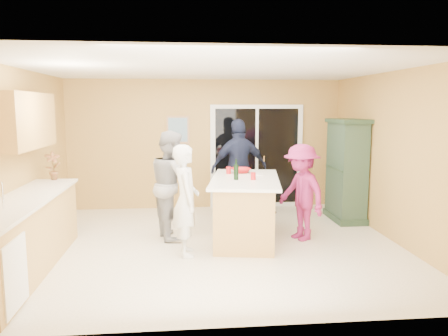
{
  "coord_description": "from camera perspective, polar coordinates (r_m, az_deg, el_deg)",
  "views": [
    {
      "loc": [
        -0.47,
        -6.33,
        2.06
      ],
      "look_at": [
        0.15,
        0.1,
        1.15
      ],
      "focal_mm": 35.0,
      "sensor_mm": 36.0,
      "label": 1
    }
  ],
  "objects": [
    {
      "name": "floor",
      "position": [
        6.68,
        -1.22,
        -9.96
      ],
      "size": [
        5.5,
        5.5,
        0.0
      ],
      "primitive_type": "plane",
      "color": "white",
      "rests_on": "ground"
    },
    {
      "name": "ceiling",
      "position": [
        6.37,
        -1.29,
        12.88
      ],
      "size": [
        5.5,
        5.0,
        0.1
      ],
      "primitive_type": "cube",
      "color": "white",
      "rests_on": "wall_back"
    },
    {
      "name": "wall_back",
      "position": [
        8.88,
        -2.46,
        3.1
      ],
      "size": [
        5.5,
        0.1,
        2.6
      ],
      "primitive_type": "cube",
      "color": "#EABA60",
      "rests_on": "ground"
    },
    {
      "name": "wall_front",
      "position": [
        3.93,
        1.47,
        -3.14
      ],
      "size": [
        5.5,
        0.1,
        2.6
      ],
      "primitive_type": "cube",
      "color": "#EABA60",
      "rests_on": "ground"
    },
    {
      "name": "wall_left",
      "position": [
        6.77,
        -25.14,
        0.81
      ],
      "size": [
        0.1,
        5.0,
        2.6
      ],
      "primitive_type": "cube",
      "color": "#EABA60",
      "rests_on": "ground"
    },
    {
      "name": "wall_right",
      "position": [
        7.14,
        21.33,
        1.36
      ],
      "size": [
        0.1,
        5.0,
        2.6
      ],
      "primitive_type": "cube",
      "color": "#EABA60",
      "rests_on": "ground"
    },
    {
      "name": "left_cabinet_run",
      "position": [
        5.86,
        -25.28,
        -8.59
      ],
      "size": [
        0.65,
        3.05,
        1.24
      ],
      "color": "tan",
      "rests_on": "floor"
    },
    {
      "name": "upper_cabinets",
      "position": [
        6.48,
        -24.57,
        5.66
      ],
      "size": [
        0.35,
        1.6,
        0.75
      ],
      "primitive_type": "cube",
      "color": "tan",
      "rests_on": "wall_left"
    },
    {
      "name": "sliding_door",
      "position": [
        8.98,
        4.27,
        1.54
      ],
      "size": [
        1.9,
        0.07,
        2.1
      ],
      "color": "white",
      "rests_on": "floor"
    },
    {
      "name": "framed_picture",
      "position": [
        8.82,
        -6.05,
        4.99
      ],
      "size": [
        0.46,
        0.04,
        0.56
      ],
      "color": "tan",
      "rests_on": "wall_back"
    },
    {
      "name": "kitchen_island",
      "position": [
        6.79,
        2.78,
        -5.63
      ],
      "size": [
        1.3,
        2.0,
        0.98
      ],
      "rotation": [
        0.0,
        0.0,
        -0.17
      ],
      "color": "tan",
      "rests_on": "floor"
    },
    {
      "name": "green_hutch",
      "position": [
        8.21,
        15.69,
        -0.42
      ],
      "size": [
        0.53,
        1.0,
        1.84
      ],
      "color": "#243A26",
      "rests_on": "floor"
    },
    {
      "name": "woman_white",
      "position": [
        6.07,
        -5.0,
        -4.22
      ],
      "size": [
        0.43,
        0.6,
        1.55
      ],
      "primitive_type": "imported",
      "rotation": [
        0.0,
        0.0,
        1.67
      ],
      "color": "silver",
      "rests_on": "floor"
    },
    {
      "name": "woman_grey",
      "position": [
        6.92,
        -6.79,
        -2.13
      ],
      "size": [
        0.84,
        0.97,
        1.7
      ],
      "primitive_type": "imported",
      "rotation": [
        0.0,
        0.0,
        1.84
      ],
      "color": "#A1A1A4",
      "rests_on": "floor"
    },
    {
      "name": "woman_navy",
      "position": [
        8.11,
        2.0,
        -0.07
      ],
      "size": [
        1.15,
        0.66,
        1.84
      ],
      "primitive_type": "imported",
      "rotation": [
        0.0,
        0.0,
        3.35
      ],
      "color": "#1B213D",
      "rests_on": "floor"
    },
    {
      "name": "woman_magenta",
      "position": [
        6.86,
        10.06,
        -3.14
      ],
      "size": [
        0.9,
        1.11,
        1.49
      ],
      "primitive_type": "imported",
      "rotation": [
        0.0,
        0.0,
        -1.16
      ],
      "color": "#942057",
      "rests_on": "floor"
    },
    {
      "name": "serving_bowl",
      "position": [
        7.22,
        2.21,
        -0.32
      ],
      "size": [
        0.36,
        0.36,
        0.08
      ],
      "primitive_type": "imported",
      "rotation": [
        0.0,
        0.0,
        0.16
      ],
      "color": "#B61416",
      "rests_on": "kitchen_island"
    },
    {
      "name": "tulip_vase",
      "position": [
        7.19,
        -21.44,
        0.29
      ],
      "size": [
        0.28,
        0.23,
        0.45
      ],
      "primitive_type": "imported",
      "rotation": [
        0.0,
        0.0,
        0.38
      ],
      "color": "red",
      "rests_on": "left_cabinet_run"
    },
    {
      "name": "tumbler_near",
      "position": [
        7.1,
        0.6,
        -0.3
      ],
      "size": [
        0.09,
        0.09,
        0.11
      ],
      "primitive_type": "cylinder",
      "rotation": [
        0.0,
        0.0,
        0.11
      ],
      "color": "#B61416",
      "rests_on": "kitchen_island"
    },
    {
      "name": "tumbler_far",
      "position": [
        6.53,
        3.84,
        -1.06
      ],
      "size": [
        0.09,
        0.09,
        0.11
      ],
      "primitive_type": "cylinder",
      "rotation": [
        0.0,
        0.0,
        0.12
      ],
      "color": "#B61416",
      "rests_on": "kitchen_island"
    },
    {
      "name": "wine_bottle",
      "position": [
        6.5,
        1.59,
        -0.5
      ],
      "size": [
        0.07,
        0.07,
        0.31
      ],
      "rotation": [
        0.0,
        0.0,
        -0.07
      ],
      "color": "black",
      "rests_on": "kitchen_island"
    },
    {
      "name": "white_plate",
      "position": [
        7.04,
        4.35,
        -0.81
      ],
      "size": [
        0.27,
        0.27,
        0.01
      ],
      "primitive_type": "cylinder",
      "rotation": [
        0.0,
        0.0,
        0.36
      ],
      "color": "white",
      "rests_on": "kitchen_island"
    }
  ]
}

